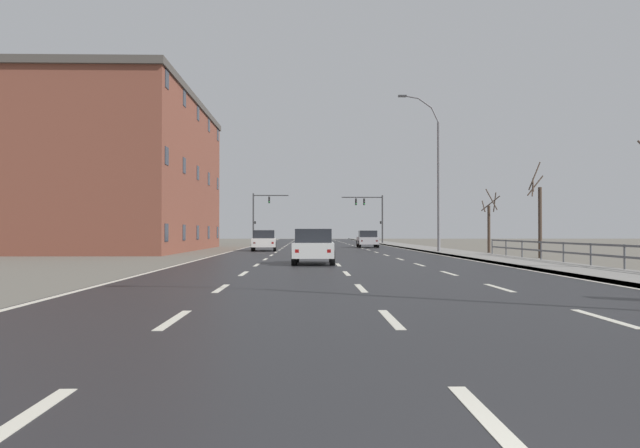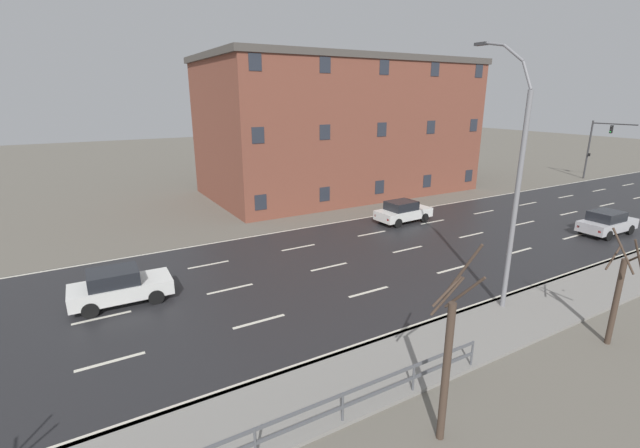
% 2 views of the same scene
% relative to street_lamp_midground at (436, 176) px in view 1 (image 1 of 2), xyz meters
% --- Properties ---
extents(ground_plane, '(160.00, 160.00, 0.12)m').
position_rel_street_lamp_midground_xyz_m(ground_plane, '(-7.40, 9.62, -5.30)').
color(ground_plane, '#666056').
extents(road_asphalt_strip, '(14.00, 120.00, 0.03)m').
position_rel_street_lamp_midground_xyz_m(road_asphalt_strip, '(-7.40, 21.62, -5.23)').
color(road_asphalt_strip, '#232326').
rests_on(road_asphalt_strip, ground).
extents(sidewalk_right, '(3.00, 120.00, 0.12)m').
position_rel_street_lamp_midground_xyz_m(sidewalk_right, '(1.02, 21.62, -5.18)').
color(sidewalk_right, gray).
rests_on(sidewalk_right, ground).
extents(guardrail, '(0.07, 27.93, 1.00)m').
position_rel_street_lamp_midground_xyz_m(guardrail, '(2.45, -18.42, -4.53)').
color(guardrail, '#515459').
rests_on(guardrail, ground).
extents(street_lamp_midground, '(2.85, 0.24, 10.77)m').
position_rel_street_lamp_midground_xyz_m(street_lamp_midground, '(0.00, 0.00, 0.00)').
color(street_lamp_midground, slate).
rests_on(street_lamp_midground, ground).
extents(traffic_signal_right, '(5.07, 0.36, 5.93)m').
position_rel_street_lamp_midground_xyz_m(traffic_signal_right, '(-0.75, 32.85, -1.15)').
color(traffic_signal_right, '#38383A').
rests_on(traffic_signal_right, ground).
extents(traffic_signal_left, '(4.40, 0.36, 6.19)m').
position_rel_street_lamp_midground_xyz_m(traffic_signal_left, '(-14.56, 33.57, -1.23)').
color(traffic_signal_left, '#38383A').
rests_on(traffic_signal_left, ground).
extents(car_far_left, '(1.90, 4.13, 1.57)m').
position_rel_street_lamp_midground_xyz_m(car_far_left, '(-3.18, 14.51, -4.43)').
color(car_far_left, '#B7B7BC').
rests_on(car_far_left, ground).
extents(car_mid_centre, '(2.00, 4.18, 1.57)m').
position_rel_street_lamp_midground_xyz_m(car_mid_centre, '(-11.98, 4.94, -4.43)').
color(car_mid_centre, silver).
rests_on(car_mid_centre, ground).
extents(car_far_right, '(1.92, 4.14, 1.57)m').
position_rel_street_lamp_midground_xyz_m(car_far_right, '(-8.45, -13.92, -4.43)').
color(car_far_right, silver).
rests_on(car_far_right, ground).
extents(brick_building, '(12.96, 24.12, 11.89)m').
position_rel_street_lamp_midground_xyz_m(brick_building, '(-23.70, 6.98, 0.72)').
color(brick_building, brown).
rests_on(brick_building, ground).
extents(bare_tree_mid, '(1.00, 0.82, 5.39)m').
position_rel_street_lamp_midground_xyz_m(bare_tree_mid, '(4.13, -7.56, -2.95)').
color(bare_tree_mid, '#423328').
rests_on(bare_tree_mid, ground).
extents(bare_tree_far, '(1.29, 1.48, 4.41)m').
position_rel_street_lamp_midground_xyz_m(bare_tree_far, '(3.94, 1.01, -3.26)').
color(bare_tree_far, '#423328').
rests_on(bare_tree_far, ground).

